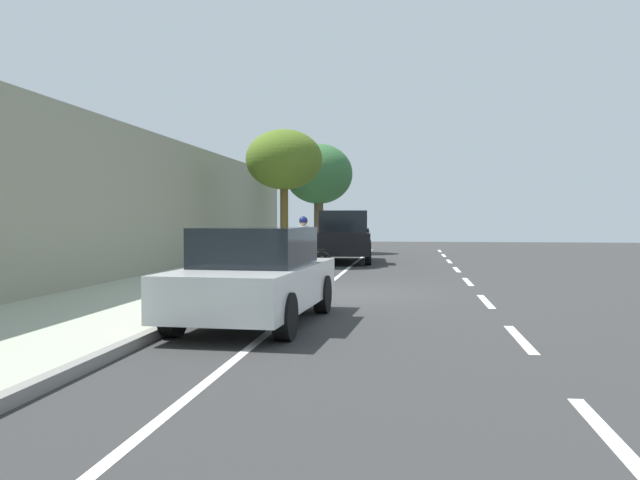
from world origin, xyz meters
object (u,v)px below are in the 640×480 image
Objects in this scene: parked_pickup_black_nearest at (344,239)px; bicycle_at_curb at (307,262)px; cyclist_with_backpack at (303,238)px; street_tree_near_cyclist at (319,175)px; parked_sedan_white_second at (256,276)px; street_tree_mid_block at (284,160)px.

bicycle_at_curb is (0.57, 5.51, -0.53)m from parked_pickup_black_nearest.
street_tree_near_cyclist is (1.07, -11.49, 2.70)m from cyclist_with_backpack.
parked_pickup_black_nearest reaches higher than parked_sedan_white_second.
street_tree_mid_block is (1.93, -12.56, 2.92)m from parked_sedan_white_second.
parked_sedan_white_second is 9.50m from bicycle_at_curb.
street_tree_near_cyclist is 1.10× the size of street_tree_mid_block.
street_tree_mid_block is (1.87, 2.41, 2.77)m from parked_pickup_black_nearest.
parked_pickup_black_nearest is 1.17× the size of street_tree_mid_block.
parked_sedan_white_second is 13.04m from street_tree_mid_block.
street_tree_mid_block reaches higher than parked_pickup_black_nearest.
street_tree_near_cyclist is at bearing -90.00° from street_tree_mid_block.
cyclist_with_backpack is 0.34× the size of street_tree_near_cyclist.
parked_sedan_white_second is 2.60× the size of cyclist_with_backpack.
street_tree_mid_block is at bearing 52.28° from parked_pickup_black_nearest.
street_tree_near_cyclist is at bearing -84.67° from cyclist_with_backpack.
parked_pickup_black_nearest is at bearing -127.72° from street_tree_mid_block.
bicycle_at_curb is at bearing 116.06° from cyclist_with_backpack.
cyclist_with_backpack is at bearing 81.05° from parked_pickup_black_nearest.
street_tree_mid_block reaches higher than bicycle_at_curb.
parked_pickup_black_nearest is at bearing -89.77° from parked_sedan_white_second.
bicycle_at_curb is 4.71m from street_tree_mid_block.
street_tree_near_cyclist is at bearing -73.85° from parked_pickup_black_nearest.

